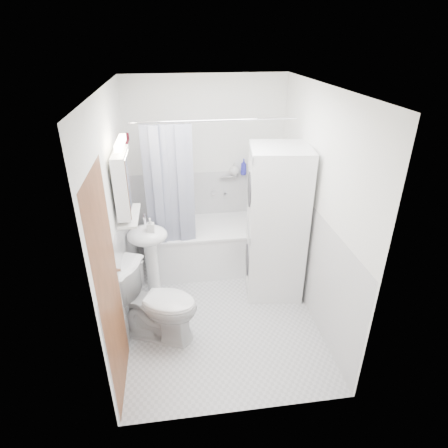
{
  "coord_description": "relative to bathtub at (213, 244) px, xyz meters",
  "views": [
    {
      "loc": [
        -0.43,
        -3.33,
        2.81
      ],
      "look_at": [
        0.06,
        0.15,
        1.01
      ],
      "focal_mm": 30.0,
      "sensor_mm": 36.0,
      "label": 1
    }
  ],
  "objects": [
    {
      "name": "floor",
      "position": [
        -0.02,
        -0.92,
        -0.33
      ],
      "size": [
        2.6,
        2.6,
        0.0
      ],
      "primitive_type": "plane",
      "color": "silver",
      "rests_on": "ground"
    },
    {
      "name": "room_walls",
      "position": [
        -0.02,
        -0.92,
        1.15
      ],
      "size": [
        2.6,
        2.6,
        2.6
      ],
      "color": "white",
      "rests_on": "ground"
    },
    {
      "name": "wainscot",
      "position": [
        -0.02,
        -0.63,
        0.27
      ],
      "size": [
        1.98,
        2.58,
        2.58
      ],
      "color": "white",
      "rests_on": "ground"
    },
    {
      "name": "door",
      "position": [
        -0.97,
        -1.47,
        0.67
      ],
      "size": [
        0.05,
        2.0,
        2.0
      ],
      "color": "brown",
      "rests_on": "ground"
    },
    {
      "name": "bathtub",
      "position": [
        0.0,
        0.0,
        0.0
      ],
      "size": [
        1.58,
        0.75,
        0.6
      ],
      "color": "white",
      "rests_on": "ground"
    },
    {
      "name": "tub_spout",
      "position": [
        0.2,
        0.33,
        0.59
      ],
      "size": [
        0.04,
        0.12,
        0.04
      ],
      "primitive_type": "cylinder",
      "rotation": [
        1.57,
        0.0,
        0.0
      ],
      "color": "silver",
      "rests_on": "room_walls"
    },
    {
      "name": "curtain_rod",
      "position": [
        0.0,
        -0.31,
        1.67
      ],
      "size": [
        1.76,
        0.02,
        0.02
      ],
      "primitive_type": "cylinder",
      "rotation": [
        0.0,
        1.57,
        0.0
      ],
      "color": "silver",
      "rests_on": "room_walls"
    },
    {
      "name": "shower_curtain",
      "position": [
        -0.51,
        -0.31,
        0.92
      ],
      "size": [
        0.55,
        0.02,
        1.45
      ],
      "color": "#131C45",
      "rests_on": "curtain_rod"
    },
    {
      "name": "sink",
      "position": [
        -0.78,
        -0.61,
        0.37
      ],
      "size": [
        0.44,
        0.37,
        1.04
      ],
      "color": "white",
      "rests_on": "ground"
    },
    {
      "name": "medicine_cabinet",
      "position": [
        -0.93,
        -0.82,
        1.23
      ],
      "size": [
        0.13,
        0.5,
        0.71
      ],
      "color": "white",
      "rests_on": "room_walls"
    },
    {
      "name": "shelf",
      "position": [
        -0.91,
        -0.82,
        0.87
      ],
      "size": [
        0.18,
        0.54,
        0.02
      ],
      "primitive_type": "cube",
      "color": "silver",
      "rests_on": "room_walls"
    },
    {
      "name": "shower_caddy",
      "position": [
        0.25,
        0.32,
        0.82
      ],
      "size": [
        0.22,
        0.06,
        0.02
      ],
      "primitive_type": "cube",
      "color": "silver",
      "rests_on": "room_walls"
    },
    {
      "name": "towel",
      "position": [
        -0.96,
        -0.17,
        1.13
      ],
      "size": [
        0.07,
        0.32,
        0.78
      ],
      "color": "maroon",
      "rests_on": "room_walls"
    },
    {
      "name": "washer_dryer",
      "position": [
        0.65,
        -0.6,
        0.55
      ],
      "size": [
        0.71,
        0.71,
        1.77
      ],
      "rotation": [
        0.0,
        0.0,
        -0.14
      ],
      "color": "white",
      "rests_on": "ground"
    },
    {
      "name": "toilet",
      "position": [
        -0.7,
        -1.22,
        0.07
      ],
      "size": [
        0.94,
        0.75,
        0.81
      ],
      "primitive_type": "imported",
      "rotation": [
        0.0,
        0.0,
        1.17
      ],
      "color": "white",
      "rests_on": "ground"
    },
    {
      "name": "soap_pump",
      "position": [
        -0.73,
        -0.67,
        0.62
      ],
      "size": [
        0.08,
        0.17,
        0.08
      ],
      "primitive_type": "imported",
      "color": "gray",
      "rests_on": "sink"
    },
    {
      "name": "shelf_bottle",
      "position": [
        -0.91,
        -0.97,
        0.91
      ],
      "size": [
        0.07,
        0.18,
        0.07
      ],
      "primitive_type": "imported",
      "color": "gray",
      "rests_on": "shelf"
    },
    {
      "name": "shelf_cup",
      "position": [
        -0.91,
        -0.7,
        0.93
      ],
      "size": [
        0.1,
        0.09,
        0.1
      ],
      "primitive_type": "imported",
      "color": "gray",
      "rests_on": "shelf"
    },
    {
      "name": "shampoo_a",
      "position": [
        0.33,
        0.32,
        0.89
      ],
      "size": [
        0.13,
        0.17,
        0.13
      ],
      "primitive_type": "imported",
      "color": "gray",
      "rests_on": "shower_caddy"
    },
    {
      "name": "shampoo_b",
      "position": [
        0.45,
        0.32,
        0.87
      ],
      "size": [
        0.08,
        0.21,
        0.08
      ],
      "primitive_type": "imported",
      "color": "#2B2BAC",
      "rests_on": "shower_caddy"
    }
  ]
}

